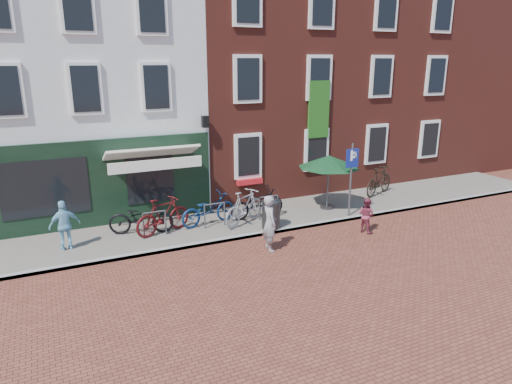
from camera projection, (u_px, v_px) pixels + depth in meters
name	position (u px, v px, depth m)	size (l,w,h in m)	color
ground	(271.00, 234.00, 14.88)	(80.00, 80.00, 0.00)	brown
sidewalk	(277.00, 215.00, 16.58)	(24.00, 3.00, 0.10)	slate
building_stucco	(76.00, 86.00, 17.70)	(8.00, 8.00, 9.00)	silver
building_brick_mid	(242.00, 71.00, 20.40)	(6.00, 8.00, 10.00)	maroon
building_brick_right	(352.00, 69.00, 22.83)	(6.00, 8.00, 10.00)	maroon
filler_right	(447.00, 78.00, 25.60)	(7.00, 8.00, 9.00)	maroon
litter_bin	(271.00, 212.00, 15.01)	(0.60, 0.60, 1.11)	#2E2E30
parking_sign	(351.00, 169.00, 15.90)	(0.50, 0.08, 2.61)	#4C4C4F
parasol	(329.00, 159.00, 16.68)	(2.26, 2.26, 2.12)	#4C4C4F
woman	(270.00, 223.00, 13.45)	(0.62, 0.41, 1.70)	gray
boy	(366.00, 215.00, 14.94)	(0.57, 0.44, 1.17)	#873044
cafe_person	(65.00, 225.00, 13.27)	(0.87, 0.36, 1.49)	#81BFDA
bicycle_0	(141.00, 217.00, 14.57)	(0.71, 2.03, 1.06)	black
bicycle_1	(163.00, 216.00, 14.57)	(0.56, 1.97, 1.18)	#4C0E10
bicycle_2	(208.00, 209.00, 15.39)	(0.71, 2.03, 1.06)	#0D2751
bicycle_3	(244.00, 207.00, 15.39)	(0.56, 1.97, 1.18)	#98989A
bicycle_4	(257.00, 203.00, 16.03)	(0.71, 2.03, 1.06)	black
bicycle_5	(379.00, 181.00, 18.75)	(0.56, 1.97, 1.18)	black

